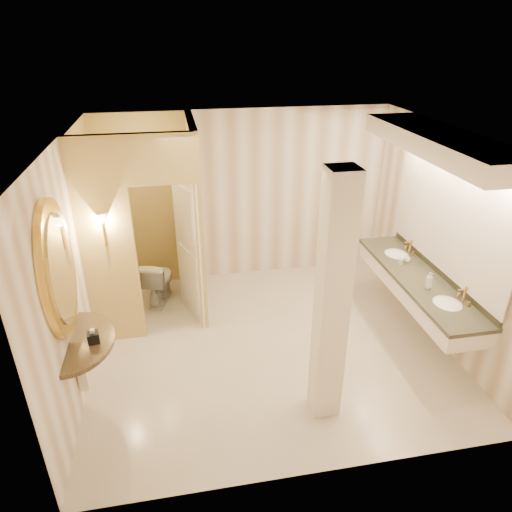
# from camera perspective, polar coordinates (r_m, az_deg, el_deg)

# --- Properties ---
(floor) EXTENTS (4.50, 4.50, 0.00)m
(floor) POSITION_cam_1_polar(r_m,az_deg,el_deg) (6.15, 1.65, -10.86)
(floor) COLOR beige
(floor) RESTS_ON ground
(ceiling) EXTENTS (4.50, 4.50, 0.00)m
(ceiling) POSITION_cam_1_polar(r_m,az_deg,el_deg) (4.99, 2.07, 14.57)
(ceiling) COLOR silver
(ceiling) RESTS_ON wall_back
(wall_back) EXTENTS (4.50, 0.02, 2.70)m
(wall_back) POSITION_cam_1_polar(r_m,az_deg,el_deg) (7.25, -1.50, 7.38)
(wall_back) COLOR white
(wall_back) RESTS_ON floor
(wall_front) EXTENTS (4.50, 0.02, 2.70)m
(wall_front) POSITION_cam_1_polar(r_m,az_deg,el_deg) (3.80, 8.31, -12.68)
(wall_front) COLOR white
(wall_front) RESTS_ON floor
(wall_left) EXTENTS (0.02, 4.00, 2.70)m
(wall_left) POSITION_cam_1_polar(r_m,az_deg,el_deg) (5.46, -21.93, -1.41)
(wall_left) COLOR white
(wall_left) RESTS_ON floor
(wall_right) EXTENTS (0.02, 4.00, 2.70)m
(wall_right) POSITION_cam_1_polar(r_m,az_deg,el_deg) (6.27, 22.40, 2.11)
(wall_right) COLOR white
(wall_right) RESTS_ON floor
(toilet_closet) EXTENTS (1.50, 1.55, 2.70)m
(toilet_closet) POSITION_cam_1_polar(r_m,az_deg,el_deg) (6.20, -10.28, 3.86)
(toilet_closet) COLOR #F0DA7E
(toilet_closet) RESTS_ON floor
(wall_sconce) EXTENTS (0.14, 0.14, 0.42)m
(wall_sconce) POSITION_cam_1_polar(r_m,az_deg,el_deg) (5.63, -18.65, 4.30)
(wall_sconce) COLOR #B9873B
(wall_sconce) RESTS_ON toilet_closet
(vanity) EXTENTS (0.75, 2.63, 2.09)m
(vanity) POSITION_cam_1_polar(r_m,az_deg,el_deg) (5.96, 21.09, 4.02)
(vanity) COLOR white
(vanity) RESTS_ON floor
(console_shelf) EXTENTS (1.07, 1.07, 1.99)m
(console_shelf) POSITION_cam_1_polar(r_m,az_deg,el_deg) (4.85, -22.84, -5.26)
(console_shelf) COLOR black
(console_shelf) RESTS_ON floor
(pillar) EXTENTS (0.28, 0.28, 2.70)m
(pillar) POSITION_cam_1_polar(r_m,az_deg,el_deg) (4.50, 9.47, -5.84)
(pillar) COLOR white
(pillar) RESTS_ON floor
(tissue_box) EXTENTS (0.13, 0.13, 0.11)m
(tissue_box) POSITION_cam_1_polar(r_m,az_deg,el_deg) (4.98, -19.67, -9.54)
(tissue_box) COLOR black
(tissue_box) RESTS_ON console_shelf
(toilet) EXTENTS (0.58, 0.77, 0.70)m
(toilet) POSITION_cam_1_polar(r_m,az_deg,el_deg) (7.00, -12.15, -2.99)
(toilet) COLOR white
(toilet) RESTS_ON floor
(soap_bottle_a) EXTENTS (0.06, 0.06, 0.12)m
(soap_bottle_a) POSITION_cam_1_polar(r_m,az_deg,el_deg) (6.43, 17.58, -0.56)
(soap_bottle_a) COLOR beige
(soap_bottle_a) RESTS_ON vanity
(soap_bottle_b) EXTENTS (0.10, 0.10, 0.12)m
(soap_bottle_b) POSITION_cam_1_polar(r_m,az_deg,el_deg) (6.54, 18.36, -0.24)
(soap_bottle_b) COLOR silver
(soap_bottle_b) RESTS_ON vanity
(soap_bottle_c) EXTENTS (0.11, 0.11, 0.22)m
(soap_bottle_c) POSITION_cam_1_polar(r_m,az_deg,el_deg) (5.95, 20.82, -2.86)
(soap_bottle_c) COLOR #C6B28C
(soap_bottle_c) RESTS_ON vanity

